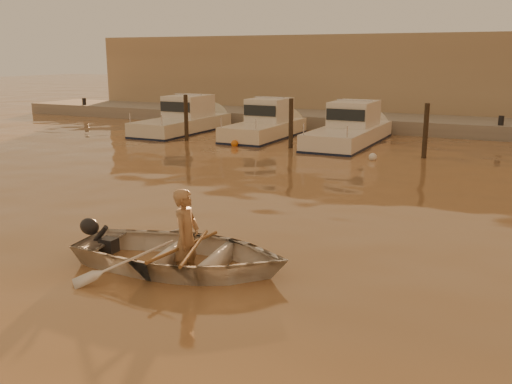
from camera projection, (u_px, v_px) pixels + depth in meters
The scene contains 17 objects.
ground_plane at pixel (276, 301), 8.81m from camera, with size 160.00×160.00×0.00m, color brown.
dinghy at pixel (182, 253), 10.07m from camera, with size 2.79×3.91×0.81m, color silver.
person at pixel (186, 238), 9.97m from camera, with size 0.64×0.42×1.76m, color #9C754E.
outboard_motor at pixel (108, 245), 10.53m from camera, with size 0.90×0.40×0.70m, color black, non-canonical shape.
oar_port at pixel (194, 248), 9.96m from camera, with size 0.06×0.06×2.10m, color brown.
oar_starboard at pixel (184, 246), 10.02m from camera, with size 0.06×0.06×2.10m, color brown.
moored_boat_0 at pixel (182, 119), 27.82m from camera, with size 2.15×6.87×1.75m, color silver, non-canonical shape.
moored_boat_1 at pixel (264, 124), 25.93m from camera, with size 2.04×6.14×1.75m, color beige, non-canonical shape.
moored_boat_2 at pixel (349, 129), 24.23m from camera, with size 2.16×7.27×1.75m, color silver, non-canonical shape.
piling_0 at pixel (186, 120), 25.12m from camera, with size 0.18×0.18×2.20m, color #2D2319.
piling_1 at pixel (291, 126), 23.00m from camera, with size 0.18×0.18×2.20m, color #2D2319.
piling_2 at pixel (425, 134), 20.74m from camera, with size 0.18×0.18×2.20m, color #2D2319.
fender_a at pixel (151, 138), 25.43m from camera, with size 0.30×0.30×0.30m, color silver.
fender_b at pixel (235, 144), 23.70m from camera, with size 0.30×0.30×0.30m, color orange.
fender_c at pixel (373, 157), 20.58m from camera, with size 0.30×0.30×0.30m, color silver.
quay at pixel (457, 130), 27.56m from camera, with size 52.00×4.00×1.00m, color gray.
waterfront_building at pixel (473, 79), 31.83m from camera, with size 46.00×7.00×4.80m, color #9E8466.
Camera 1 is at (3.30, -7.47, 3.70)m, focal length 40.00 mm.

